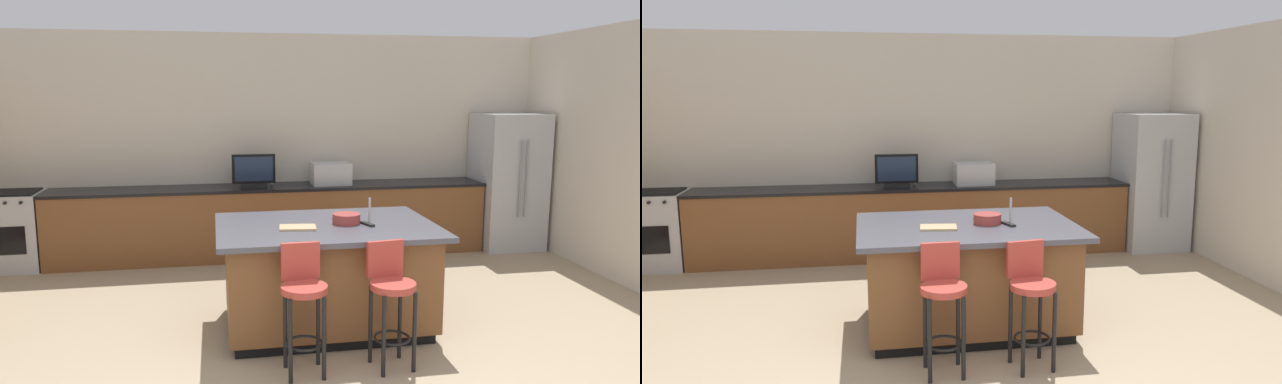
{
  "view_description": "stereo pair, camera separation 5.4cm",
  "coord_description": "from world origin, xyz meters",
  "views": [
    {
      "loc": [
        -0.73,
        -2.93,
        2.04
      ],
      "look_at": [
        0.33,
        2.89,
        1.03
      ],
      "focal_mm": 32.89,
      "sensor_mm": 36.0,
      "label": 1
    },
    {
      "loc": [
        -0.67,
        -2.94,
        2.04
      ],
      "look_at": [
        0.33,
        2.89,
        1.03
      ],
      "focal_mm": 32.89,
      "sensor_mm": 36.0,
      "label": 2
    }
  ],
  "objects": [
    {
      "name": "tv_remote",
      "position": [
        0.54,
        1.8,
        0.93
      ],
      "size": [
        0.09,
        0.18,
        0.02
      ],
      "primitive_type": "cube",
      "rotation": [
        0.0,
        0.0,
        0.32
      ],
      "color": "black",
      "rests_on": "kitchen_island"
    },
    {
      "name": "cell_phone",
      "position": [
        0.34,
        2.13,
        0.92
      ],
      "size": [
        0.11,
        0.16,
        0.01
      ],
      "primitive_type": "cube",
      "rotation": [
        0.0,
        0.0,
        -0.3
      ],
      "color": "black",
      "rests_on": "kitchen_island"
    },
    {
      "name": "sink_faucet_island",
      "position": [
        0.59,
        1.9,
        1.03
      ],
      "size": [
        0.02,
        0.02,
        0.22
      ],
      "primitive_type": "cylinder",
      "color": "#B2B2B7",
      "rests_on": "kitchen_island"
    },
    {
      "name": "refrigerator",
      "position": [
        3.07,
        4.16,
        0.88
      ],
      "size": [
        0.81,
        0.8,
        1.77
      ],
      "color": "#B7BABF",
      "rests_on": "ground_plane"
    },
    {
      "name": "bar_stool_right",
      "position": [
        0.53,
        1.06,
        0.56
      ],
      "size": [
        0.34,
        0.36,
        0.94
      ],
      "rotation": [
        0.0,
        0.0,
        0.14
      ],
      "color": "#B23D33",
      "rests_on": "ground_plane"
    },
    {
      "name": "tv_monitor",
      "position": [
        -0.26,
        4.19,
        1.08
      ],
      "size": [
        0.53,
        0.16,
        0.4
      ],
      "color": "black",
      "rests_on": "counter_back"
    },
    {
      "name": "cutting_board",
      "position": [
        -0.06,
        1.78,
        0.93
      ],
      "size": [
        0.33,
        0.24,
        0.02
      ],
      "primitive_type": "cube",
      "rotation": [
        0.0,
        0.0,
        -0.12
      ],
      "color": "tan",
      "rests_on": "kitchen_island"
    },
    {
      "name": "wall_back",
      "position": [
        0.0,
        4.62,
        1.39
      ],
      "size": [
        7.57,
        0.12,
        2.77
      ],
      "primitive_type": "cube",
      "color": "beige",
      "rests_on": "ground_plane"
    },
    {
      "name": "range_oven",
      "position": [
        -3.1,
        4.24,
        0.45
      ],
      "size": [
        0.74,
        0.63,
        0.91
      ],
      "color": "#B7BABF",
      "rests_on": "ground_plane"
    },
    {
      "name": "counter_back",
      "position": [
        -0.03,
        4.24,
        0.45
      ],
      "size": [
        5.39,
        0.62,
        0.89
      ],
      "color": "brown",
      "rests_on": "ground_plane"
    },
    {
      "name": "bar_stool_left",
      "position": [
        -0.12,
        1.08,
        0.57
      ],
      "size": [
        0.34,
        0.34,
        0.95
      ],
      "rotation": [
        0.0,
        0.0,
        0.03
      ],
      "color": "#B23D33",
      "rests_on": "ground_plane"
    },
    {
      "name": "sink_faucet_back",
      "position": [
        -0.03,
        4.34,
        1.01
      ],
      "size": [
        0.02,
        0.02,
        0.24
      ],
      "primitive_type": "cylinder",
      "color": "#B2B2B7",
      "rests_on": "counter_back"
    },
    {
      "name": "kitchen_island",
      "position": [
        0.2,
        1.9,
        0.47
      ],
      "size": [
        1.87,
        1.31,
        0.92
      ],
      "color": "black",
      "rests_on": "ground_plane"
    },
    {
      "name": "microwave",
      "position": [
        0.71,
        4.24,
        1.03
      ],
      "size": [
        0.48,
        0.36,
        0.27
      ],
      "primitive_type": "cube",
      "color": "#B7BABF",
      "rests_on": "counter_back"
    },
    {
      "name": "fruit_bowl",
      "position": [
        0.38,
        1.9,
        0.96
      ],
      "size": [
        0.24,
        0.24,
        0.09
      ],
      "primitive_type": "cylinder",
      "color": "#993833",
      "rests_on": "kitchen_island"
    }
  ]
}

